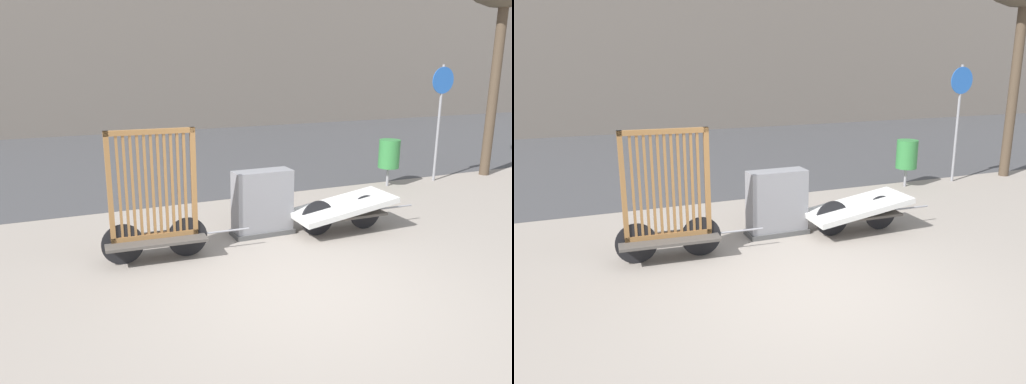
% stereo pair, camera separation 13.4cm
% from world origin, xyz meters
% --- Properties ---
extents(ground_plane, '(60.00, 60.00, 0.00)m').
position_xyz_m(ground_plane, '(0.00, 0.00, 0.00)').
color(ground_plane, gray).
extents(road_strip, '(56.00, 10.73, 0.01)m').
position_xyz_m(road_strip, '(0.00, 9.75, 0.00)').
color(road_strip, '#424244').
rests_on(road_strip, ground_plane).
extents(bike_cart_with_bedframe, '(2.15, 0.67, 1.88)m').
position_xyz_m(bike_cart_with_bedframe, '(-1.55, 1.74, 0.70)').
color(bike_cart_with_bedframe, '#4C4742').
rests_on(bike_cart_with_bedframe, ground_plane).
extents(bike_cart_with_mattress, '(2.26, 0.87, 0.62)m').
position_xyz_m(bike_cart_with_mattress, '(1.56, 1.74, 0.40)').
color(bike_cart_with_mattress, '#4C4742').
rests_on(bike_cart_with_mattress, ground_plane).
extents(utility_cabinet, '(1.02, 0.42, 1.07)m').
position_xyz_m(utility_cabinet, '(0.29, 2.16, 0.49)').
color(utility_cabinet, '#4C4C4C').
rests_on(utility_cabinet, ground_plane).
extents(trash_bin, '(0.47, 0.47, 1.06)m').
position_xyz_m(trash_bin, '(4.24, 4.04, 0.74)').
color(trash_bin, gray).
rests_on(trash_bin, ground_plane).
extents(sign_post, '(0.60, 0.06, 2.69)m').
position_xyz_m(sign_post, '(5.60, 4.03, 1.77)').
color(sign_post, gray).
rests_on(sign_post, ground_plane).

